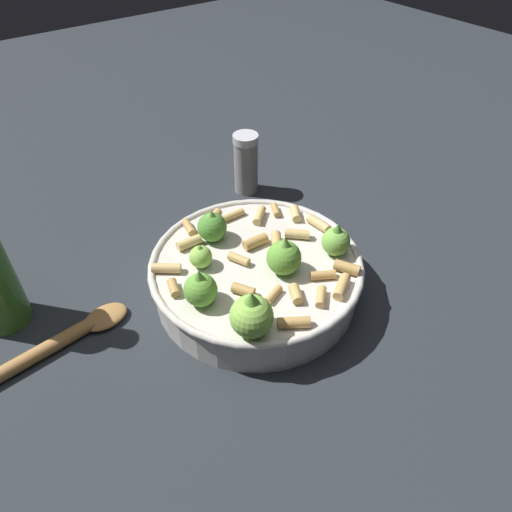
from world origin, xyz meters
TOP-DOWN VIEW (x-y plane):
  - ground_plane at (0.00, 0.00)m, footprint 2.40×2.40m
  - cooking_pan at (-0.00, 0.00)m, footprint 0.25×0.25m
  - pepper_shaker at (0.19, -0.12)m, footprint 0.04×0.04m
  - wooden_spoon at (0.06, 0.24)m, footprint 0.04×0.21m

SIDE VIEW (x-z plane):
  - ground_plane at x=0.00m, z-range 0.00..0.00m
  - wooden_spoon at x=0.06m, z-range 0.00..0.02m
  - cooking_pan at x=0.00m, z-range -0.02..0.08m
  - pepper_shaker at x=0.19m, z-range 0.00..0.10m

